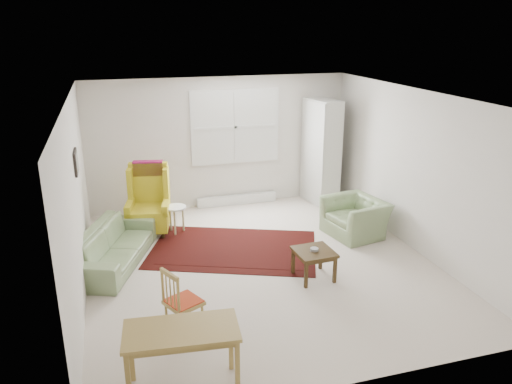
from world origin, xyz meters
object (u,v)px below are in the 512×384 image
object	(u,v)px
armchair	(355,214)
wingback_chair	(148,200)
cabinet	(321,152)
desk_chair	(184,301)
sofa	(113,239)
stool	(176,219)
coffee_table	(314,264)
desk	(183,360)

from	to	relation	value
armchair	wingback_chair	world-z (taller)	wingback_chair
cabinet	desk_chair	distance (m)	5.04
sofa	armchair	size ratio (longest dim) A/B	2.02
sofa	wingback_chair	bearing A→B (deg)	-8.74
stool	cabinet	bearing A→B (deg)	14.60
stool	desk_chair	world-z (taller)	desk_chair
coffee_table	desk	bearing A→B (deg)	-140.26
cabinet	stool	bearing A→B (deg)	-175.19
coffee_table	desk_chair	bearing A→B (deg)	-157.74
coffee_table	desk_chair	size ratio (longest dim) A/B	0.62
armchair	coffee_table	distance (m)	1.77
armchair	wingback_chair	bearing A→B (deg)	-118.99
sofa	cabinet	xyz separation A→B (m)	(4.04, 1.67, 0.64)
desk_chair	desk	bearing A→B (deg)	144.65
wingback_chair	sofa	bearing A→B (deg)	-108.68
coffee_table	desk_chair	world-z (taller)	desk_chair
stool	desk_chair	distance (m)	2.99
cabinet	desk_chair	world-z (taller)	cabinet
desk	desk_chair	bearing A→B (deg)	80.74
desk	sofa	bearing A→B (deg)	100.83
wingback_chair	desk	world-z (taller)	wingback_chair
wingback_chair	coffee_table	size ratio (longest dim) A/B	2.29
coffee_table	stool	xyz separation A→B (m)	(-1.63, 2.17, 0.03)
stool	cabinet	xyz separation A→B (m)	(3.00, 0.78, 0.79)
desk_chair	sofa	bearing A→B (deg)	-6.62
coffee_table	stool	distance (m)	2.72
stool	desk	size ratio (longest dim) A/B	0.44
wingback_chair	desk	bearing A→B (deg)	-78.59
armchair	desk_chair	bearing A→B (deg)	-68.92
cabinet	wingback_chair	bearing A→B (deg)	-179.14
armchair	cabinet	world-z (taller)	cabinet
stool	coffee_table	bearing A→B (deg)	-53.05
sofa	cabinet	size ratio (longest dim) A/B	0.94
armchair	stool	bearing A→B (deg)	-119.15
coffee_table	stool	bearing A→B (deg)	126.95
wingback_chair	armchair	bearing A→B (deg)	-6.04
sofa	desk_chair	bearing A→B (deg)	-138.82
sofa	wingback_chair	distance (m)	1.21
desk	wingback_chair	bearing A→B (deg)	89.65
wingback_chair	cabinet	size ratio (longest dim) A/B	0.58
coffee_table	armchair	bearing A→B (deg)	44.20
coffee_table	sofa	bearing A→B (deg)	154.50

